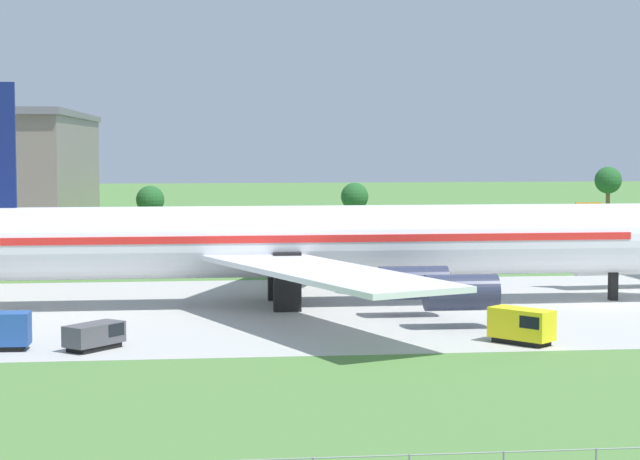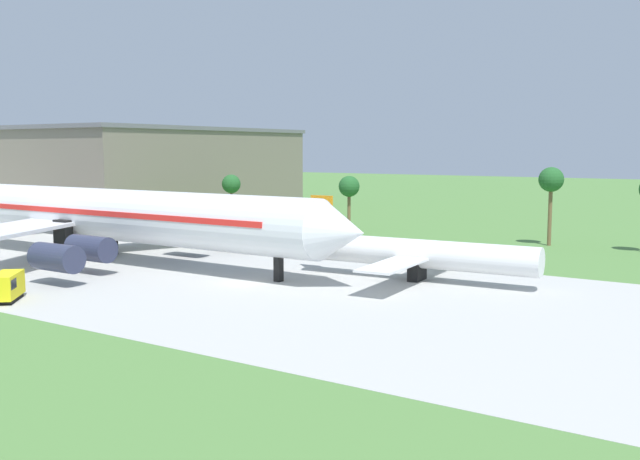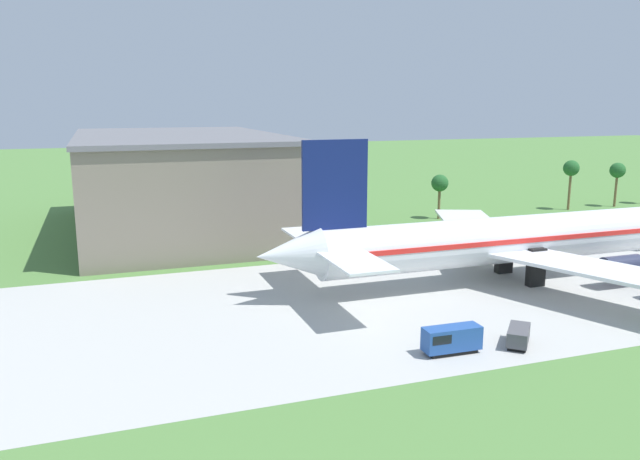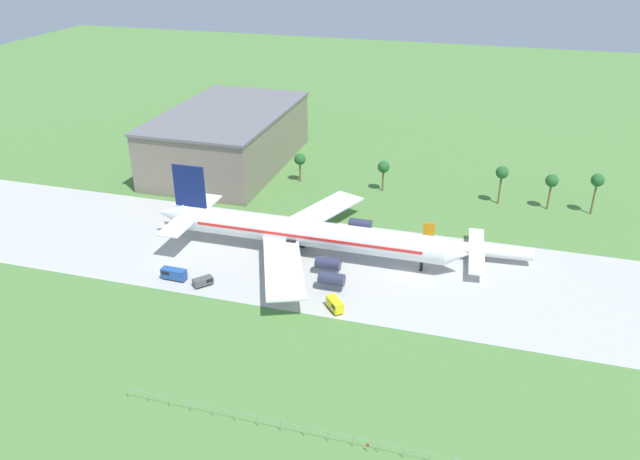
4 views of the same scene
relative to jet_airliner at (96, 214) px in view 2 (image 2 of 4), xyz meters
name	(u,v)px [view 2 (image 2 of 4)]	position (x,y,z in m)	size (l,w,h in m)	color
ground_plane	(243,283)	(26.42, -2.74, -5.81)	(600.00, 600.00, 0.00)	#517F3D
taxiway_strip	(243,283)	(26.42, -2.74, -5.80)	(320.00, 44.00, 0.02)	#B2B2AD
jet_airliner	(96,214)	(0.00, 0.00, 0.00)	(79.19, 59.26, 20.07)	white
regional_aircraft	(416,254)	(40.95, 8.73, -2.92)	(26.23, 23.67, 8.78)	white
baggage_tug	(6,286)	(13.90, -21.81, -4.40)	(4.62, 4.92, 2.63)	black
terminal_building	(158,171)	(-42.38, 51.95, 3.48)	(36.72, 61.20, 18.55)	slate
palm_tree_row	(550,189)	(45.09, 44.66, 2.40)	(119.07, 3.60, 11.98)	brown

